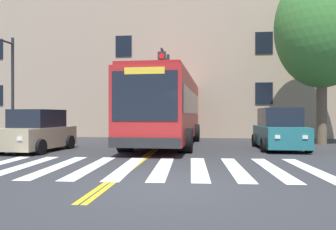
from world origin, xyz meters
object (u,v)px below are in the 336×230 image
(car_tan_near_lane, at_px, (37,132))
(traffic_light_overhead, at_px, (166,80))
(car_teal_far_lane, at_px, (279,130))
(city_bus, at_px, (167,108))
(car_grey_behind_bus, at_px, (186,123))
(street_tree_curbside_large, at_px, (322,28))

(car_tan_near_lane, relative_size, traffic_light_overhead, 0.79)
(car_teal_far_lane, relative_size, traffic_light_overhead, 0.80)
(city_bus, bearing_deg, car_grey_behind_bus, 87.76)
(car_teal_far_lane, bearing_deg, traffic_light_overhead, 167.60)
(car_grey_behind_bus, bearing_deg, city_bus, -92.24)
(street_tree_curbside_large, bearing_deg, traffic_light_overhead, -168.07)
(traffic_light_overhead, bearing_deg, car_teal_far_lane, -12.40)
(street_tree_curbside_large, bearing_deg, car_tan_near_lane, -160.40)
(traffic_light_overhead, height_order, street_tree_curbside_large, street_tree_curbside_large)
(car_teal_far_lane, bearing_deg, city_bus, 163.16)
(car_grey_behind_bus, bearing_deg, street_tree_curbside_large, -51.72)
(city_bus, distance_m, street_tree_curbside_large, 9.01)
(car_teal_far_lane, height_order, car_grey_behind_bus, car_teal_far_lane)
(city_bus, xyz_separation_m, traffic_light_overhead, (-0.00, -0.43, 1.36))
(car_grey_behind_bus, bearing_deg, car_tan_near_lane, -111.26)
(traffic_light_overhead, bearing_deg, car_grey_behind_bus, 87.83)
(traffic_light_overhead, bearing_deg, city_bus, 89.36)
(car_teal_far_lane, relative_size, street_tree_curbside_large, 0.42)
(car_teal_far_lane, distance_m, street_tree_curbside_large, 6.50)
(traffic_light_overhead, xyz_separation_m, street_tree_curbside_large, (7.91, 1.67, 2.80))
(traffic_light_overhead, relative_size, street_tree_curbside_large, 0.53)
(car_tan_near_lane, xyz_separation_m, street_tree_curbside_large, (12.97, 4.62, 5.22))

